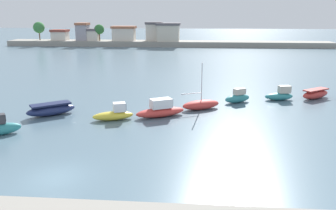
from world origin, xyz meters
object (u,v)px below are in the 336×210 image
moored_boat_5 (201,105)px  moored_boat_7 (280,95)px  moored_boat_4 (161,110)px  moored_boat_1 (0,128)px  moored_boat_2 (51,110)px  moored_boat_8 (315,94)px  moored_boat_3 (114,114)px  moored_boat_6 (238,97)px

moored_boat_5 → moored_boat_7: moored_boat_5 is taller
moored_boat_4 → moored_boat_5: bearing=9.0°
moored_boat_1 → moored_boat_2: bearing=36.6°
moored_boat_1 → moored_boat_8: 35.63m
moored_boat_1 → moored_boat_2: moored_boat_1 is taller
moored_boat_5 → moored_boat_3: bearing=-178.9°
moored_boat_2 → moored_boat_4: size_ratio=0.92×
moored_boat_1 → moored_boat_7: bearing=-6.9°
moored_boat_8 → moored_boat_7: bearing=157.5°
moored_boat_1 → moored_boat_8: size_ratio=0.78×
moored_boat_4 → moored_boat_5: size_ratio=1.05×
moored_boat_5 → moored_boat_8: (14.24, 6.05, 0.05)m
moored_boat_8 → moored_boat_6: bearing=159.6°
moored_boat_3 → moored_boat_7: 20.71m
moored_boat_2 → moored_boat_4: (11.45, 0.44, 0.08)m
moored_boat_8 → moored_boat_4: bearing=170.5°
moored_boat_5 → moored_boat_8: 15.47m
moored_boat_5 → moored_boat_6: bearing=10.1°
moored_boat_3 → moored_boat_8: moored_boat_3 is taller
moored_boat_3 → moored_boat_7: (18.37, 9.56, 0.04)m
moored_boat_6 → moored_boat_1: bearing=179.6°
moored_boat_2 → moored_boat_7: size_ratio=1.35×
moored_boat_1 → moored_boat_3: (8.97, 5.20, -0.10)m
moored_boat_2 → moored_boat_5: size_ratio=0.96×
moored_boat_7 → moored_boat_8: (4.56, 1.10, -0.05)m
moored_boat_4 → moored_boat_6: (8.56, 6.42, -0.06)m
moored_boat_1 → moored_boat_7: (27.35, 14.76, -0.06)m
moored_boat_3 → moored_boat_8: size_ratio=0.97×
moored_boat_1 → moored_boat_6: bearing=-4.6°
moored_boat_4 → moored_boat_6: 10.70m
moored_boat_7 → moored_boat_6: bearing=-173.0°
moored_boat_3 → moored_boat_4: 4.75m
moored_boat_2 → moored_boat_5: bearing=-23.8°
moored_boat_6 → moored_boat_7: (5.30, 1.66, -0.00)m
moored_boat_3 → moored_boat_4: bearing=-1.6°
moored_boat_1 → moored_boat_3: moored_boat_1 is taller
moored_boat_4 → moored_boat_8: moored_boat_4 is taller
moored_boat_2 → moored_boat_7: 26.70m
moored_boat_7 → moored_boat_3: bearing=-162.9°
moored_boat_1 → moored_boat_4: 15.05m
moored_boat_1 → moored_boat_6: moored_boat_1 is taller
moored_boat_2 → moored_boat_8: moored_boat_2 is taller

